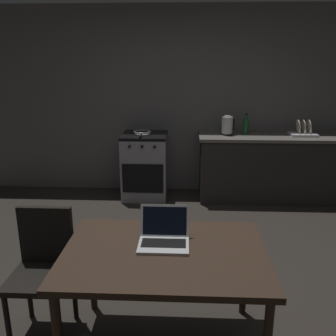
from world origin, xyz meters
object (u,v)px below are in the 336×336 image
Objects in this scene: frying_pan at (142,133)px; bottle_b at (246,124)px; laptop at (164,237)px; stove_oven at (145,166)px; dining_table at (165,261)px; chair at (43,263)px; electric_kettle at (227,126)px; dish_rack at (303,132)px.

frying_pan is 1.40m from bottle_b.
laptop is 0.79× the size of frying_pan.
stove_oven is at bearing -176.53° from bottle_b.
dining_table is (0.43, -2.85, 0.21)m from stove_oven.
frying_pan is 1.47× the size of bottle_b.
dining_table is 3.09m from bottle_b.
electric_kettle reaches higher than chair.
electric_kettle is (0.68, 2.75, 0.24)m from laptop.
electric_kettle is (0.67, 2.85, 0.35)m from dining_table.
electric_kettle is at bearing 180.00° from dish_rack.
bottle_b is (-0.74, 0.08, 0.08)m from dish_rack.
stove_oven is 2.80m from laptop.
electric_kettle is (1.11, 0.00, 0.57)m from stove_oven.
dish_rack reaches higher than dining_table.
laptop is 3.23m from dish_rack.
dining_table is 3.14× the size of frying_pan.
frying_pan is at bearing 98.29° from chair.
stove_oven is 3.46× the size of electric_kettle.
bottle_b is (1.78, 2.76, 0.51)m from chair.
laptop is at bearing 11.55° from chair.
frying_pan reaches higher than stove_oven.
bottle_b is (0.93, 2.93, 0.36)m from dining_table.
bottle_b reaches higher than chair.
frying_pan is (-0.46, 2.82, 0.26)m from dining_table.
chair is 3.45× the size of electric_kettle.
electric_kettle is (1.52, 2.68, 0.50)m from chair.
bottle_b reaches higher than dining_table.
chair is 3.24× the size of bottle_b.
stove_oven is 1.00× the size of chair.
bottle_b reaches higher than frying_pan.
bottle_b is (0.94, 2.83, 0.25)m from laptop.
laptop is (0.42, -2.75, 0.33)m from stove_oven.
dish_rack reaches higher than frying_pan.
frying_pan is (-0.45, 2.72, 0.14)m from laptop.
dining_table is at bearing -80.74° from frying_pan.
stove_oven is 0.47m from frying_pan.
laptop is at bearing -121.46° from dish_rack.
frying_pan is 2.13m from dish_rack.
stove_oven is 0.70× the size of dining_table.
stove_oven reaches higher than dining_table.
dining_table is 3.32m from dish_rack.
bottle_b is at bearing 72.38° from dining_table.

